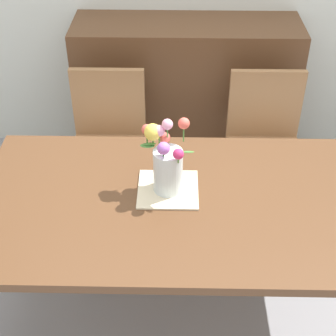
{
  "coord_description": "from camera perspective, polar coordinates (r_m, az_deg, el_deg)",
  "views": [
    {
      "loc": [
        -0.06,
        -1.61,
        2.15
      ],
      "look_at": [
        -0.09,
        0.06,
        0.87
      ],
      "focal_mm": 53.9,
      "sensor_mm": 36.0,
      "label": 1
    }
  ],
  "objects": [
    {
      "name": "chair_right",
      "position": [
        2.96,
        10.82,
        3.25
      ],
      "size": [
        0.42,
        0.42,
        0.9
      ],
      "rotation": [
        0.0,
        0.0,
        3.14
      ],
      "color": "#9E7047",
      "rests_on": "ground_plane"
    },
    {
      "name": "flower_vase",
      "position": [
        2.09,
        -0.18,
        0.79
      ],
      "size": [
        0.23,
        0.2,
        0.32
      ],
      "color": "silver",
      "rests_on": "placemat"
    },
    {
      "name": "dresser",
      "position": [
        3.37,
        2.07,
        8.1
      ],
      "size": [
        1.4,
        0.47,
        1.0
      ],
      "color": "brown",
      "rests_on": "ground_plane"
    },
    {
      "name": "ground_plane",
      "position": [
        2.69,
        1.97,
        -15.78
      ],
      "size": [
        12.0,
        12.0,
        0.0
      ],
      "primitive_type": "plane",
      "color": "#939399"
    },
    {
      "name": "chair_left",
      "position": [
        2.95,
        -6.73,
        3.48
      ],
      "size": [
        0.42,
        0.42,
        0.9
      ],
      "rotation": [
        0.0,
        0.0,
        3.14
      ],
      "color": "#9E7047",
      "rests_on": "ground_plane"
    },
    {
      "name": "placemat",
      "position": [
        2.18,
        -0.0,
        -2.42
      ],
      "size": [
        0.26,
        0.26,
        0.01
      ],
      "primitive_type": "cube",
      "color": "beige",
      "rests_on": "dining_table"
    },
    {
      "name": "dining_table",
      "position": [
        2.19,
        2.34,
        -5.24
      ],
      "size": [
        1.81,
        0.94,
        0.75
      ],
      "color": "brown",
      "rests_on": "ground_plane"
    }
  ]
}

